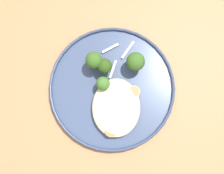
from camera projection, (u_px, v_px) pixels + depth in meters
The scene contains 18 objects.
ground at pixel (107, 104), 1.37m from camera, with size 6.00×6.00×0.00m, color #2D2B28.
wooden_dining_table at pixel (102, 77), 0.72m from camera, with size 1.40×1.00×0.74m.
dinner_plate at pixel (112, 88), 0.62m from camera, with size 0.29×0.29×0.02m.
noodle_bed at pixel (116, 107), 0.60m from camera, with size 0.13×0.11×0.03m.
seared_scallop_rear_pale at pixel (104, 98), 0.61m from camera, with size 0.02×0.02×0.02m.
seared_scallop_tilted_round at pixel (114, 109), 0.60m from camera, with size 0.02×0.02×0.01m.
seared_scallop_front_small at pixel (134, 92), 0.61m from camera, with size 0.03×0.03×0.02m.
seared_scallop_left_edge at pixel (112, 91), 0.61m from camera, with size 0.03×0.03×0.02m.
seared_scallop_right_edge at pixel (127, 102), 0.61m from camera, with size 0.02×0.02×0.01m.
seared_scallop_tiny_bay at pixel (111, 130), 0.59m from camera, with size 0.03×0.03×0.02m.
seared_scallop_half_hidden at pixel (129, 116), 0.60m from camera, with size 0.02×0.02×0.02m.
broccoli_floret_beside_noodles at pixel (135, 62), 0.60m from camera, with size 0.04×0.04×0.06m.
broccoli_floret_left_leaning at pixel (104, 68), 0.60m from camera, with size 0.03×0.03×0.05m.
broccoli_floret_rear_charred at pixel (103, 84), 0.60m from camera, with size 0.03×0.03×0.05m.
broccoli_floret_tall_stalk at pixel (94, 60), 0.59m from camera, with size 0.04×0.04×0.06m.
onion_sliver_curled_piece at pixel (128, 50), 0.63m from camera, with size 0.05×0.01×0.00m, color silver.
onion_sliver_short_strip at pixel (110, 48), 0.63m from camera, with size 0.04×0.01×0.00m, color silver.
onion_sliver_long_sliver at pixel (113, 70), 0.63m from camera, with size 0.04×0.01×0.00m, color silver.
Camera 1 is at (0.15, 0.03, 1.36)m, focal length 43.40 mm.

